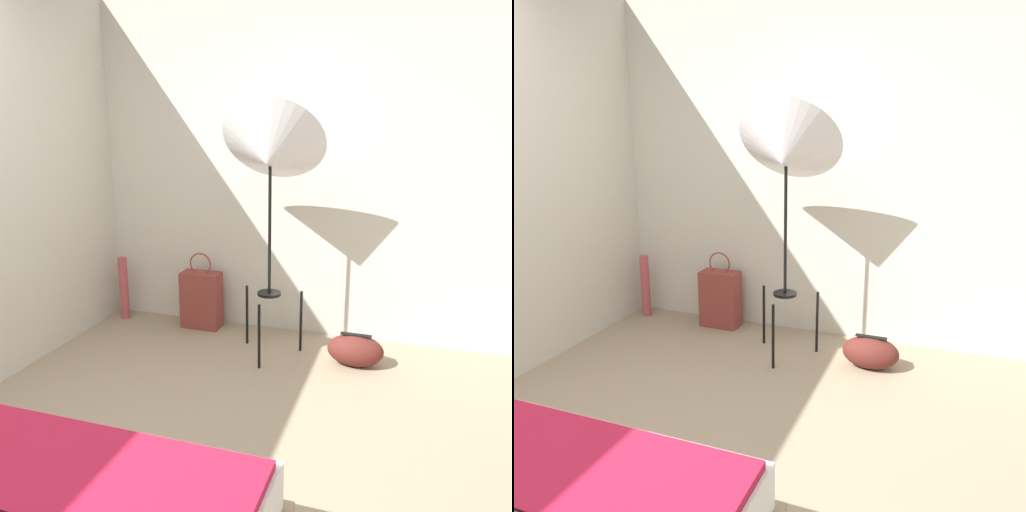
# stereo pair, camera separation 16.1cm
# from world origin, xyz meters

# --- Properties ---
(wall_back) EXTENTS (8.00, 0.05, 2.60)m
(wall_back) POSITION_xyz_m (0.00, 2.41, 1.30)
(wall_back) COLOR beige
(wall_back) RESTS_ON ground_plane
(photo_umbrella) EXTENTS (0.72, 0.64, 1.79)m
(photo_umbrella) POSITION_xyz_m (0.29, 1.91, 1.43)
(photo_umbrella) COLOR black
(photo_umbrella) RESTS_ON ground_plane
(tote_bag) EXTENTS (0.32, 0.17, 0.63)m
(tote_bag) POSITION_xyz_m (-0.39, 2.23, 0.24)
(tote_bag) COLOR brown
(tote_bag) RESTS_ON ground_plane
(duffel_bag) EXTENTS (0.39, 0.22, 0.23)m
(duffel_bag) POSITION_xyz_m (0.91, 1.91, 0.11)
(duffel_bag) COLOR #5B231E
(duffel_bag) RESTS_ON ground_plane
(paper_roll) EXTENTS (0.07, 0.07, 0.54)m
(paper_roll) POSITION_xyz_m (-1.10, 2.21, 0.27)
(paper_roll) COLOR #BC4C56
(paper_roll) RESTS_ON ground_plane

